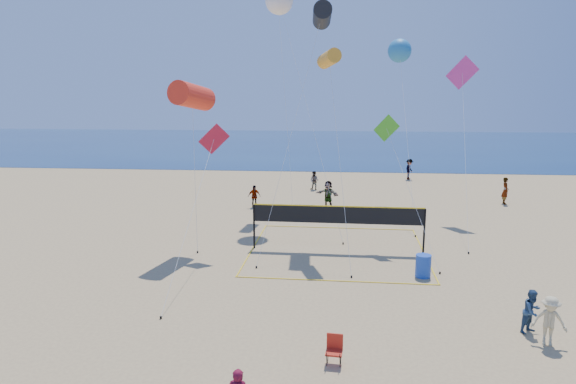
{
  "coord_description": "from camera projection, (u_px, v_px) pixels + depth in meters",
  "views": [
    {
      "loc": [
        0.02,
        -13.07,
        8.05
      ],
      "look_at": [
        -1.28,
        2.0,
        5.0
      ],
      "focal_mm": 32.0,
      "sensor_mm": 36.0,
      "label": 1
    }
  ],
  "objects": [
    {
      "name": "volleyball_net",
      "position": [
        338.0,
        220.0,
        25.71
      ],
      "size": [
        8.93,
        8.78,
        2.33
      ],
      "rotation": [
        0.0,
        0.0,
        -0.02
      ],
      "color": "black",
      "rests_on": "ground"
    },
    {
      "name": "far_person_4",
      "position": [
        409.0,
        169.0,
        46.23
      ],
      "size": [
        1.14,
        1.38,
        1.86
      ],
      "primitive_type": "imported",
      "rotation": [
        0.0,
        0.0,
        1.13
      ],
      "color": "gray",
      "rests_on": "ground"
    },
    {
      "name": "kite_1",
      "position": [
        322.0,
        15.0,
        27.09
      ],
      "size": [
        3.3,
        7.59,
        12.5
      ],
      "rotation": [
        0.0,
        0.0,
        0.05
      ],
      "color": "black",
      "rests_on": "ground"
    },
    {
      "name": "far_person_2",
      "position": [
        505.0,
        191.0,
        36.35
      ],
      "size": [
        0.49,
        0.72,
        1.91
      ],
      "primitive_type": "imported",
      "rotation": [
        0.0,
        0.0,
        1.53
      ],
      "color": "gray",
      "rests_on": "ground"
    },
    {
      "name": "far_person_0",
      "position": [
        254.0,
        196.0,
        35.39
      ],
      "size": [
        0.98,
        0.74,
        1.54
      ],
      "primitive_type": "imported",
      "rotation": [
        0.0,
        0.0,
        0.47
      ],
      "color": "gray",
      "rests_on": "ground"
    },
    {
      "name": "ground",
      "position": [
        327.0,
        382.0,
        14.36
      ],
      "size": [
        120.0,
        120.0,
        0.0
      ],
      "primitive_type": "plane",
      "color": "tan",
      "rests_on": "ground"
    },
    {
      "name": "kite_6",
      "position": [
        279.0,
        0.0,
        30.71
      ],
      "size": [
        5.07,
        7.19,
        14.09
      ],
      "rotation": [
        0.0,
        0.0,
        -0.3
      ],
      "color": "white",
      "rests_on": "ground"
    },
    {
      "name": "trash_barrel",
      "position": [
        423.0,
        266.0,
        22.29
      ],
      "size": [
        0.81,
        0.81,
        0.99
      ],
      "primitive_type": "cylinder",
      "rotation": [
        0.0,
        0.0,
        -0.26
      ],
      "color": "blue",
      "rests_on": "ground"
    },
    {
      "name": "far_person_1",
      "position": [
        328.0,
        195.0,
        35.06
      ],
      "size": [
        1.81,
        1.4,
        1.91
      ],
      "primitive_type": "imported",
      "rotation": [
        0.0,
        0.0,
        -0.54
      ],
      "color": "gray",
      "rests_on": "ground"
    },
    {
      "name": "kite_4",
      "position": [
        389.0,
        136.0,
        26.0
      ],
      "size": [
        2.77,
        5.07,
        6.8
      ],
      "rotation": [
        0.0,
        0.0,
        -0.37
      ],
      "color": "green",
      "rests_on": "ground"
    },
    {
      "name": "kite_3",
      "position": [
        212.0,
        147.0,
        24.65
      ],
      "size": [
        1.54,
        8.27,
        6.41
      ],
      "rotation": [
        0.0,
        0.0,
        0.31
      ],
      "color": "red",
      "rests_on": "ground"
    },
    {
      "name": "kite_7",
      "position": [
        400.0,
        51.0,
        34.76
      ],
      "size": [
        2.07,
        9.71,
        11.38
      ],
      "rotation": [
        0.0,
        0.0,
        -0.38
      ],
      "color": "#2679B9",
      "rests_on": "ground"
    },
    {
      "name": "ocean",
      "position": [
        332.0,
        145.0,
        74.91
      ],
      "size": [
        140.0,
        50.0,
        0.03
      ],
      "primitive_type": "cube",
      "color": "navy",
      "rests_on": "ground"
    },
    {
      "name": "far_person_3",
      "position": [
        314.0,
        181.0,
        41.47
      ],
      "size": [
        0.89,
        0.8,
        1.52
      ],
      "primitive_type": "imported",
      "rotation": [
        0.0,
        0.0,
        -0.36
      ],
      "color": "gray",
      "rests_on": "ground"
    },
    {
      "name": "bystander_a",
      "position": [
        532.0,
        311.0,
        17.14
      ],
      "size": [
        0.93,
        0.88,
        1.5
      ],
      "primitive_type": "imported",
      "rotation": [
        0.0,
        0.0,
        0.6
      ],
      "color": "navy",
      "rests_on": "ground"
    },
    {
      "name": "camp_chair",
      "position": [
        334.0,
        348.0,
        15.22
      ],
      "size": [
        0.53,
        0.64,
        1.0
      ],
      "rotation": [
        0.0,
        0.0,
        -0.1
      ],
      "color": "red",
      "rests_on": "ground"
    },
    {
      "name": "kite_0",
      "position": [
        192.0,
        96.0,
        25.24
      ],
      "size": [
        1.85,
        3.03,
        8.47
      ],
      "rotation": [
        0.0,
        0.0,
        -0.25
      ],
      "color": "red",
      "rests_on": "ground"
    },
    {
      "name": "bystander_b",
      "position": [
        549.0,
        321.0,
        16.3
      ],
      "size": [
        1.18,
        0.87,
        1.63
      ],
      "primitive_type": "imported",
      "rotation": [
        0.0,
        0.0,
        -0.28
      ],
      "color": "#CAB987",
      "rests_on": "ground"
    },
    {
      "name": "kite_5",
      "position": [
        462.0,
        78.0,
        31.52
      ],
      "size": [
        2.04,
        9.01,
        10.08
      ],
      "rotation": [
        0.0,
        0.0,
        -0.42
      ],
      "color": "#CA3397",
      "rests_on": "ground"
    },
    {
      "name": "kite_2",
      "position": [
        329.0,
        59.0,
        25.05
      ],
      "size": [
        1.82,
        5.67,
        9.98
      ],
      "rotation": [
        0.0,
        0.0,
        0.33
      ],
      "color": "orange",
      "rests_on": "ground"
    }
  ]
}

